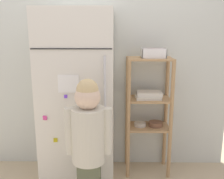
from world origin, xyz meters
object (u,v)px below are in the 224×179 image
Objects in this scene: child_standing at (88,135)px; fruit_bin at (153,54)px; refrigerator at (78,99)px; pantry_shelf_unit at (149,106)px.

fruit_bin is (0.56, 0.63, 0.55)m from child_standing.
refrigerator is 1.37× the size of pantry_shelf_unit.
fruit_bin is at bearing 9.80° from refrigerator.
child_standing is 4.87× the size of fruit_bin.
child_standing is 1.01m from fruit_bin.
pantry_shelf_unit is (0.68, 0.13, -0.11)m from refrigerator.
child_standing is (0.15, -0.50, -0.15)m from refrigerator.
child_standing is at bearing -131.84° from fruit_bin.
child_standing is 0.83m from pantry_shelf_unit.
refrigerator is 0.82m from fruit_bin.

